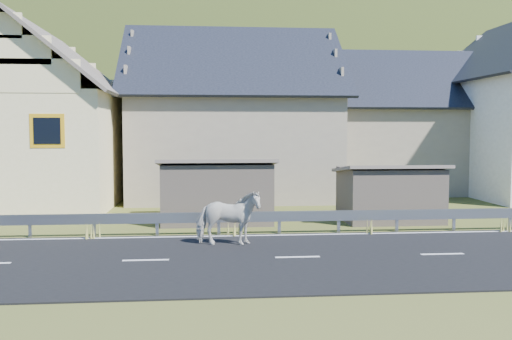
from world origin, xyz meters
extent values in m
plane|color=#3F4D16|center=(0.00, 0.00, 0.00)|extent=(160.00, 160.00, 0.00)
cube|color=black|center=(0.00, 0.00, 0.02)|extent=(60.00, 7.00, 0.04)
cube|color=silver|center=(0.00, 0.00, 0.04)|extent=(60.00, 6.60, 0.01)
cube|color=#93969B|center=(0.00, 3.68, 0.58)|extent=(28.00, 0.08, 0.34)
cube|color=#93969B|center=(-8.00, 3.70, 0.35)|extent=(0.10, 0.06, 0.70)
cube|color=#93969B|center=(-6.00, 3.70, 0.35)|extent=(0.10, 0.06, 0.70)
cube|color=#93969B|center=(-4.00, 3.70, 0.35)|extent=(0.10, 0.06, 0.70)
cube|color=#93969B|center=(-2.00, 3.70, 0.35)|extent=(0.10, 0.06, 0.70)
cube|color=#93969B|center=(0.00, 3.70, 0.35)|extent=(0.10, 0.06, 0.70)
cube|color=#93969B|center=(2.00, 3.70, 0.35)|extent=(0.10, 0.06, 0.70)
cube|color=#93969B|center=(4.00, 3.70, 0.35)|extent=(0.10, 0.06, 0.70)
cube|color=#93969B|center=(6.00, 3.70, 0.35)|extent=(0.10, 0.06, 0.70)
cube|color=#93969B|center=(8.00, 3.70, 0.35)|extent=(0.10, 0.06, 0.70)
cube|color=brown|center=(-2.00, 6.50, 1.10)|extent=(4.30, 3.30, 2.40)
cube|color=brown|center=(4.50, 6.00, 1.00)|extent=(3.80, 2.90, 2.20)
cube|color=#FBE7B0|center=(-10.00, 12.00, 2.50)|extent=(7.00, 9.00, 5.00)
cube|color=gold|center=(-8.40, 7.50, 3.40)|extent=(1.30, 0.12, 1.30)
cube|color=gray|center=(-12.00, 13.50, 6.56)|extent=(0.70, 0.70, 2.40)
cube|color=gray|center=(-1.00, 15.00, 2.50)|extent=(10.00, 9.00, 5.00)
cube|color=gray|center=(9.00, 17.00, 2.30)|extent=(9.00, 8.00, 4.60)
ellipsoid|color=#2A3C17|center=(5.00, 180.00, -20.00)|extent=(440.00, 280.00, 260.00)
imported|color=beige|center=(-1.78, 1.78, 0.85)|extent=(1.03, 1.99, 1.62)
camera|label=1|loc=(-2.48, -14.83, 3.42)|focal=40.00mm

